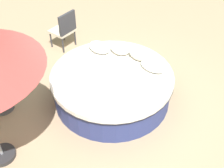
{
  "coord_description": "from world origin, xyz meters",
  "views": [
    {
      "loc": [
        2.83,
        -3.18,
        4.06
      ],
      "look_at": [
        0.0,
        0.0,
        0.38
      ],
      "focal_mm": 45.49,
      "sensor_mm": 36.0,
      "label": 1
    }
  ],
  "objects_px": {
    "throw_pillow_3": "(99,47)",
    "throw_pillow_1": "(139,55)",
    "throw_pillow_0": "(152,66)",
    "patio_chair": "(65,28)",
    "throw_pillow_2": "(121,48)",
    "round_bed": "(112,86)"
  },
  "relations": [
    {
      "from": "throw_pillow_0",
      "to": "throw_pillow_1",
      "type": "xyz_separation_m",
      "value": [
        -0.42,
        0.12,
        0.0
      ]
    },
    {
      "from": "round_bed",
      "to": "throw_pillow_3",
      "type": "relative_size",
      "value": 4.65
    },
    {
      "from": "throw_pillow_2",
      "to": "throw_pillow_3",
      "type": "height_order",
      "value": "throw_pillow_2"
    },
    {
      "from": "round_bed",
      "to": "throw_pillow_3",
      "type": "xyz_separation_m",
      "value": [
        -0.72,
        0.4,
        0.41
      ]
    },
    {
      "from": "throw_pillow_1",
      "to": "throw_pillow_3",
      "type": "bearing_deg",
      "value": -156.45
    },
    {
      "from": "throw_pillow_3",
      "to": "throw_pillow_1",
      "type": "bearing_deg",
      "value": 23.55
    },
    {
      "from": "throw_pillow_2",
      "to": "patio_chair",
      "type": "distance_m",
      "value": 1.79
    },
    {
      "from": "throw_pillow_2",
      "to": "patio_chair",
      "type": "height_order",
      "value": "patio_chair"
    },
    {
      "from": "round_bed",
      "to": "throw_pillow_1",
      "type": "relative_size",
      "value": 5.27
    },
    {
      "from": "throw_pillow_0",
      "to": "throw_pillow_1",
      "type": "height_order",
      "value": "throw_pillow_1"
    },
    {
      "from": "throw_pillow_2",
      "to": "patio_chair",
      "type": "relative_size",
      "value": 0.45
    },
    {
      "from": "patio_chair",
      "to": "round_bed",
      "type": "bearing_deg",
      "value": -111.75
    },
    {
      "from": "throw_pillow_3",
      "to": "round_bed",
      "type": "bearing_deg",
      "value": -29.36
    },
    {
      "from": "throw_pillow_0",
      "to": "round_bed",
      "type": "bearing_deg",
      "value": -128.4
    },
    {
      "from": "throw_pillow_0",
      "to": "patio_chair",
      "type": "xyz_separation_m",
      "value": [
        -2.63,
        0.02,
        -0.17
      ]
    },
    {
      "from": "round_bed",
      "to": "throw_pillow_2",
      "type": "relative_size",
      "value": 5.38
    },
    {
      "from": "throw_pillow_0",
      "to": "patio_chair",
      "type": "bearing_deg",
      "value": 179.6
    },
    {
      "from": "round_bed",
      "to": "patio_chair",
      "type": "bearing_deg",
      "value": 163.24
    },
    {
      "from": "patio_chair",
      "to": "throw_pillow_3",
      "type": "bearing_deg",
      "value": -104.54
    },
    {
      "from": "throw_pillow_1",
      "to": "round_bed",
      "type": "bearing_deg",
      "value": -95.38
    },
    {
      "from": "round_bed",
      "to": "throw_pillow_0",
      "type": "distance_m",
      "value": 0.89
    },
    {
      "from": "throw_pillow_0",
      "to": "throw_pillow_1",
      "type": "relative_size",
      "value": 1.13
    }
  ]
}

